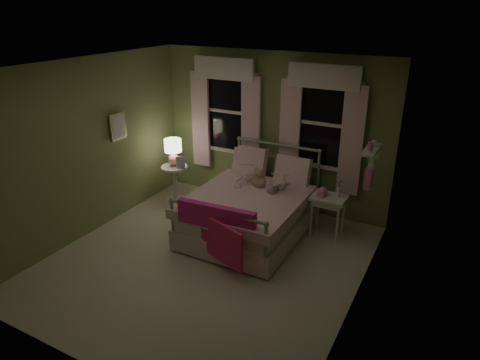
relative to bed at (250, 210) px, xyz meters
The scene contains 18 objects.
room_shell 1.36m from the bed, 100.08° to the right, with size 4.20×4.20×4.20m.
bed is the anchor object (origin of this frame).
pink_throw 1.04m from the bed, 89.69° to the right, with size 1.10×0.42×0.71m.
child_left 0.79m from the bed, 122.39° to the left, with size 0.30×0.20×0.83m, color #F7D1DD.
child_right 0.75m from the bed, 56.58° to the left, with size 0.34×0.26×0.70m, color #F7D1DD.
book_left 0.67m from the bed, 146.36° to the left, with size 0.20×0.27×0.03m, color beige.
book_right 0.64m from the bed, 32.61° to the left, with size 0.20×0.27×0.02m, color beige.
teddy_bear 0.50m from the bed, 88.85° to the left, with size 0.24×0.20×0.32m.
nightstand_left 1.74m from the bed, 166.47° to the left, with size 0.46×0.46×0.65m.
table_lamp 1.84m from the bed, 166.47° to the left, with size 0.29×0.29×0.47m.
book_nightstand 1.65m from the bed, 168.39° to the left, with size 0.16×0.22×0.02m, color beige.
nightstand_right 1.17m from the bed, 23.89° to the left, with size 0.50×0.40×0.64m.
pink_toy 1.12m from the bed, 25.83° to the left, with size 0.14×0.19×0.14m.
bud_vase 1.35m from the bed, 23.76° to the left, with size 0.06×0.06×0.28m.
window_left 1.92m from the bed, 134.42° to the left, with size 1.34×0.13×1.96m.
window_right 1.76m from the bed, 57.16° to the left, with size 1.34×0.13×1.96m.
wall_shelf 2.09m from the bed, ahead, with size 0.15×0.50×0.60m.
framed_picture 2.43m from the bed, 169.74° to the right, with size 0.03×0.32×0.42m.
Camera 1 is at (2.77, -4.18, 3.29)m, focal length 32.00 mm.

